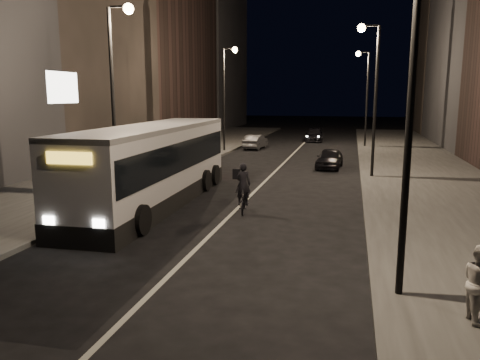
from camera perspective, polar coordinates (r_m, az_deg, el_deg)
The scene contains 15 objects.
ground at distance 15.82m, azimuth -3.40°, elevation -6.49°, with size 180.00×180.00×0.00m, color black.
sidewalk_right at distance 29.13m, azimuth 21.29°, elevation 0.74°, with size 7.00×70.00×0.16m, color #363633.
sidewalk_left at distance 31.60m, azimuth -10.87°, elevation 1.96°, with size 7.00×70.00×0.16m, color #363633.
building_row_left at distance 48.03m, azimuth -12.50°, elevation 17.78°, with size 8.00×61.00×22.00m, color black.
streetlight_right_near at distance 10.56m, azimuth 18.95°, elevation 14.07°, with size 1.20×0.44×8.12m.
streetlight_right_mid at distance 26.52m, azimuth 15.71°, elevation 11.65°, with size 1.20×0.44×8.12m.
streetlight_right_far at distance 42.51m, azimuth 14.92°, elevation 11.05°, with size 1.20×0.44×8.12m.
streetlight_left_near at distance 20.92m, azimuth -14.71°, elevation 12.16°, with size 1.20×0.44×8.12m.
streetlight_left_far at distance 37.78m, azimuth -1.58°, elevation 11.51°, with size 1.20×0.44×8.12m.
city_bus at distance 19.94m, azimuth -10.43°, elevation 2.20°, with size 3.09×12.44×3.33m.
cyclist_on_bicycle at distance 18.33m, azimuth 0.44°, elevation -1.97°, with size 0.87×1.82×2.01m.
pedestrian_woman at distance 10.49m, azimuth 27.24°, elevation -11.12°, with size 0.76×0.59×1.56m, color beige.
car_near at distance 30.15m, azimuth 10.86°, elevation 2.60°, with size 1.46×3.64×1.24m, color black.
car_mid at distance 40.36m, azimuth 1.89°, elevation 4.69°, with size 1.30×3.73×1.23m, color #353537.
car_far at distance 47.65m, azimuth 9.04°, elevation 5.43°, with size 1.73×4.25×1.23m, color black.
Camera 1 is at (4.41, -14.49, 4.57)m, focal length 35.00 mm.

